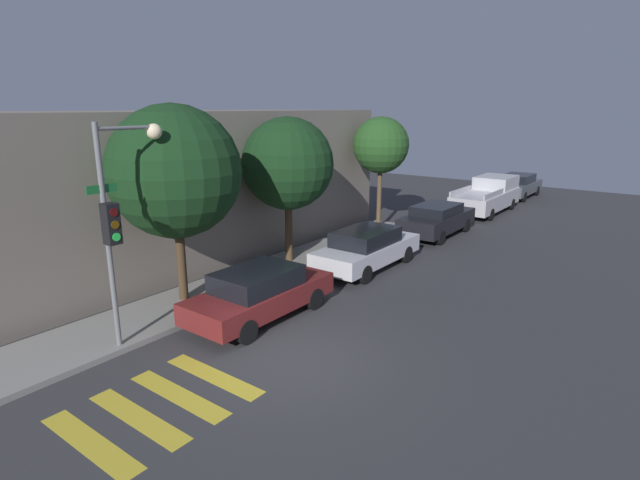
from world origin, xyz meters
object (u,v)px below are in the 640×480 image
(sedan_tail_of_row, at_px, (518,185))
(sedan_far_end, at_px, (437,219))
(traffic_light_pole, at_px, (120,205))
(tree_near_corner, at_px, (175,172))
(pickup_truck, at_px, (488,195))
(sedan_middle, at_px, (367,248))
(tree_far_end, at_px, (381,146))
(sedan_near_corner, at_px, (260,293))
(tree_midblock, at_px, (288,164))

(sedan_tail_of_row, bearing_deg, sedan_far_end, 180.00)
(traffic_light_pole, relative_size, tree_near_corner, 0.93)
(sedan_far_end, distance_m, sedan_tail_of_row, 11.98)
(traffic_light_pole, distance_m, pickup_truck, 20.80)
(sedan_middle, bearing_deg, traffic_light_pole, 171.34)
(tree_far_end, bearing_deg, sedan_near_corner, -166.53)
(sedan_tail_of_row, bearing_deg, tree_far_end, 168.98)
(sedan_tail_of_row, xyz_separation_m, tree_midblock, (-19.02, 2.49, 2.83))
(sedan_near_corner, bearing_deg, sedan_tail_of_row, -0.00)
(sedan_middle, relative_size, tree_midblock, 0.88)
(tree_midblock, bearing_deg, sedan_tail_of_row, -7.44)
(tree_near_corner, distance_m, tree_far_end, 10.94)
(sedan_far_end, bearing_deg, sedan_tail_of_row, 0.00)
(sedan_near_corner, bearing_deg, tree_midblock, 31.14)
(tree_midblock, bearing_deg, sedan_middle, -63.38)
(pickup_truck, bearing_deg, sedan_near_corner, 180.00)
(tree_midblock, bearing_deg, traffic_light_pole, -170.24)
(sedan_tail_of_row, bearing_deg, pickup_truck, 180.00)
(sedan_near_corner, height_order, pickup_truck, pickup_truck)
(sedan_middle, bearing_deg, tree_near_corner, 157.22)
(sedan_middle, distance_m, sedan_far_end, 5.80)
(pickup_truck, relative_size, tree_far_end, 1.09)
(sedan_near_corner, height_order, sedan_middle, sedan_middle)
(traffic_light_pole, xyz_separation_m, sedan_tail_of_row, (26.11, -1.27, -2.64))
(sedan_middle, xyz_separation_m, tree_near_corner, (-5.92, 2.49, 3.05))
(tree_far_end, bearing_deg, tree_midblock, 180.00)
(tree_far_end, bearing_deg, traffic_light_pole, -174.79)
(tree_midblock, xyz_separation_m, tree_far_end, (6.26, 0.00, 0.26))
(sedan_middle, height_order, tree_midblock, tree_midblock)
(sedan_middle, bearing_deg, tree_far_end, 26.36)
(pickup_truck, bearing_deg, sedan_tail_of_row, 0.00)
(sedan_near_corner, xyz_separation_m, sedan_far_end, (11.16, -0.00, 0.02))
(sedan_far_end, relative_size, tree_far_end, 0.87)
(sedan_middle, distance_m, sedan_tail_of_row, 17.78)
(sedan_near_corner, height_order, sedan_far_end, sedan_far_end)
(sedan_far_end, height_order, tree_near_corner, tree_near_corner)
(sedan_far_end, distance_m, tree_near_corner, 12.36)
(pickup_truck, relative_size, tree_midblock, 1.07)
(traffic_light_pole, xyz_separation_m, sedan_near_corner, (2.97, -1.27, -2.68))
(tree_near_corner, bearing_deg, sedan_tail_of_row, -5.99)
(sedan_near_corner, relative_size, tree_midblock, 0.82)
(traffic_light_pole, xyz_separation_m, sedan_middle, (8.33, -1.27, -2.66))
(tree_midblock, bearing_deg, sedan_near_corner, -148.86)
(tree_near_corner, bearing_deg, sedan_near_corner, -77.33)
(sedan_middle, relative_size, sedan_far_end, 1.02)
(traffic_light_pole, bearing_deg, tree_midblock, 9.76)
(sedan_near_corner, distance_m, tree_near_corner, 3.98)
(traffic_light_pole, relative_size, sedan_middle, 1.14)
(traffic_light_pole, height_order, sedan_middle, traffic_light_pole)
(traffic_light_pole, relative_size, tree_far_end, 1.02)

